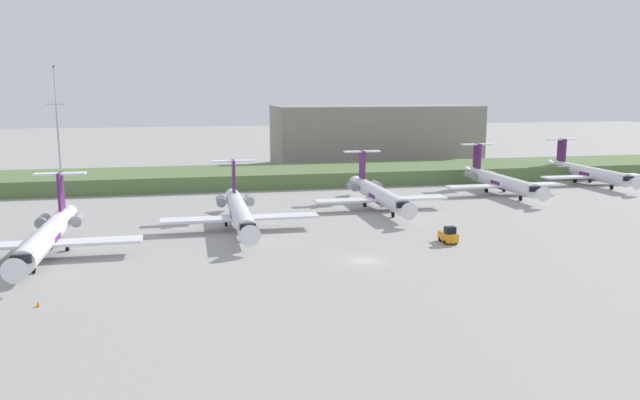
{
  "coord_description": "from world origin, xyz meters",
  "views": [
    {
      "loc": [
        -20.32,
        -70.8,
        20.43
      ],
      "look_at": [
        0.0,
        25.46,
        3.0
      ],
      "focal_mm": 35.47,
      "sensor_mm": 36.0,
      "label": 1
    }
  ],
  "objects_px": {
    "regional_jet_fourth": "(378,194)",
    "regional_jet_sixth": "(588,172)",
    "regional_jet_second": "(47,235)",
    "safety_cone_mid_marker": "(38,304)",
    "antenna_mast": "(58,131)",
    "regional_jet_third": "(239,211)",
    "baggage_tug": "(448,235)",
    "regional_jet_fifth": "(500,181)"
  },
  "relations": [
    {
      "from": "regional_jet_third",
      "to": "regional_jet_fifth",
      "type": "xyz_separation_m",
      "value": [
        52.62,
        20.63,
        0.0
      ]
    },
    {
      "from": "regional_jet_fourth",
      "to": "safety_cone_mid_marker",
      "type": "xyz_separation_m",
      "value": [
        -46.33,
        -41.26,
        -2.26
      ]
    },
    {
      "from": "regional_jet_third",
      "to": "regional_jet_sixth",
      "type": "relative_size",
      "value": 1.0
    },
    {
      "from": "antenna_mast",
      "to": "regional_jet_second",
      "type": "bearing_deg",
      "value": -80.97
    },
    {
      "from": "regional_jet_fifth",
      "to": "regional_jet_sixth",
      "type": "height_order",
      "value": "same"
    },
    {
      "from": "regional_jet_sixth",
      "to": "baggage_tug",
      "type": "distance_m",
      "value": 67.06
    },
    {
      "from": "regional_jet_second",
      "to": "safety_cone_mid_marker",
      "type": "distance_m",
      "value": 20.2
    },
    {
      "from": "regional_jet_third",
      "to": "safety_cone_mid_marker",
      "type": "bearing_deg",
      "value": -125.41
    },
    {
      "from": "regional_jet_fifth",
      "to": "regional_jet_third",
      "type": "bearing_deg",
      "value": -158.59
    },
    {
      "from": "regional_jet_second",
      "to": "safety_cone_mid_marker",
      "type": "xyz_separation_m",
      "value": [
        2.93,
        -19.86,
        -2.26
      ]
    },
    {
      "from": "regional_jet_fourth",
      "to": "regional_jet_sixth",
      "type": "bearing_deg",
      "value": 18.68
    },
    {
      "from": "regional_jet_sixth",
      "to": "regional_jet_fifth",
      "type": "bearing_deg",
      "value": -162.02
    },
    {
      "from": "regional_jet_fourth",
      "to": "regional_jet_fifth",
      "type": "bearing_deg",
      "value": 19.31
    },
    {
      "from": "regional_jet_sixth",
      "to": "antenna_mast",
      "type": "xyz_separation_m",
      "value": [
        -114.42,
        37.95,
        8.07
      ]
    },
    {
      "from": "regional_jet_third",
      "to": "regional_jet_fifth",
      "type": "distance_m",
      "value": 56.52
    },
    {
      "from": "regional_jet_second",
      "to": "regional_jet_fifth",
      "type": "xyz_separation_m",
      "value": [
        77.17,
        31.17,
        0.0
      ]
    },
    {
      "from": "antenna_mast",
      "to": "baggage_tug",
      "type": "bearing_deg",
      "value": -52.1
    },
    {
      "from": "regional_jet_fifth",
      "to": "baggage_tug",
      "type": "bearing_deg",
      "value": -126.25
    },
    {
      "from": "regional_jet_second",
      "to": "regional_jet_fourth",
      "type": "bearing_deg",
      "value": 23.48
    },
    {
      "from": "regional_jet_second",
      "to": "regional_jet_fifth",
      "type": "height_order",
      "value": "same"
    },
    {
      "from": "regional_jet_fifth",
      "to": "baggage_tug",
      "type": "relative_size",
      "value": 9.69
    },
    {
      "from": "regional_jet_fourth",
      "to": "regional_jet_sixth",
      "type": "xyz_separation_m",
      "value": [
        52.88,
        17.88,
        0.0
      ]
    },
    {
      "from": "regional_jet_second",
      "to": "baggage_tug",
      "type": "height_order",
      "value": "regional_jet_second"
    },
    {
      "from": "regional_jet_second",
      "to": "regional_jet_sixth",
      "type": "height_order",
      "value": "same"
    },
    {
      "from": "regional_jet_fifth",
      "to": "antenna_mast",
      "type": "distance_m",
      "value": 100.92
    },
    {
      "from": "regional_jet_sixth",
      "to": "safety_cone_mid_marker",
      "type": "height_order",
      "value": "regional_jet_sixth"
    },
    {
      "from": "baggage_tug",
      "to": "safety_cone_mid_marker",
      "type": "distance_m",
      "value": 50.71
    },
    {
      "from": "safety_cone_mid_marker",
      "to": "regional_jet_fourth",
      "type": "bearing_deg",
      "value": 41.68
    },
    {
      "from": "baggage_tug",
      "to": "regional_jet_fourth",
      "type": "bearing_deg",
      "value": 94.26
    },
    {
      "from": "regional_jet_fourth",
      "to": "regional_jet_sixth",
      "type": "height_order",
      "value": "same"
    },
    {
      "from": "baggage_tug",
      "to": "safety_cone_mid_marker",
      "type": "height_order",
      "value": "baggage_tug"
    },
    {
      "from": "regional_jet_fifth",
      "to": "baggage_tug",
      "type": "height_order",
      "value": "regional_jet_fifth"
    },
    {
      "from": "regional_jet_third",
      "to": "regional_jet_sixth",
      "type": "bearing_deg",
      "value": 20.32
    },
    {
      "from": "antenna_mast",
      "to": "baggage_tug",
      "type": "relative_size",
      "value": 8.02
    },
    {
      "from": "regional_jet_fifth",
      "to": "baggage_tug",
      "type": "distance_m",
      "value": 43.98
    },
    {
      "from": "regional_jet_third",
      "to": "baggage_tug",
      "type": "height_order",
      "value": "regional_jet_third"
    },
    {
      "from": "regional_jet_second",
      "to": "antenna_mast",
      "type": "height_order",
      "value": "antenna_mast"
    },
    {
      "from": "antenna_mast",
      "to": "regional_jet_third",
      "type": "bearing_deg",
      "value": -61.1
    },
    {
      "from": "regional_jet_fifth",
      "to": "regional_jet_sixth",
      "type": "bearing_deg",
      "value": 17.98
    },
    {
      "from": "regional_jet_second",
      "to": "regional_jet_fourth",
      "type": "distance_m",
      "value": 53.71
    },
    {
      "from": "antenna_mast",
      "to": "safety_cone_mid_marker",
      "type": "relative_size",
      "value": 46.66
    },
    {
      "from": "regional_jet_second",
      "to": "antenna_mast",
      "type": "bearing_deg",
      "value": 99.03
    }
  ]
}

